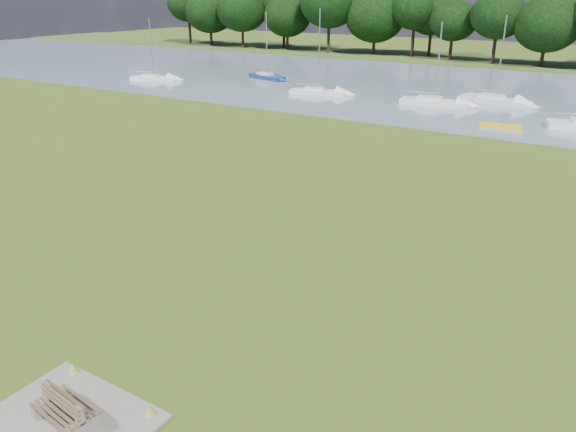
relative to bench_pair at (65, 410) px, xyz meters
The scene contains 11 objects.
ground 14.01m from the bench_pair, 90.00° to the left, with size 220.00×220.00×0.00m, color #546020.
river 56.00m from the bench_pair, 90.00° to the left, with size 220.00×40.00×0.10m, color gray.
far_bank 86.00m from the bench_pair, 90.00° to the left, with size 220.00×20.00×0.40m, color #4C6626.
concrete_pad 0.42m from the bench_pair, 90.00° to the right, with size 4.20×3.20×0.10m, color gray.
bench_pair is the anchor object (origin of this frame).
kayak 39.79m from the bench_pair, 87.46° to the left, with size 3.21×0.75×0.32m, color yellow.
sailboat_0 59.05m from the bench_pair, 132.44° to the left, with size 5.80×3.57×7.20m.
sailboat_1 49.05m from the bench_pair, 111.74° to the left, with size 6.22×3.08×8.48m.
sailboat_3 50.45m from the bench_pair, 91.42° to the left, with size 6.95×3.60×8.05m.
sailboat_6 46.57m from the bench_pair, 97.26° to the left, with size 6.59×2.51×7.52m.
sailboat_9 59.12m from the bench_pair, 119.10° to the left, with size 5.46×2.82×7.86m.
Camera 1 is at (10.68, -20.55, 10.24)m, focal length 35.00 mm.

